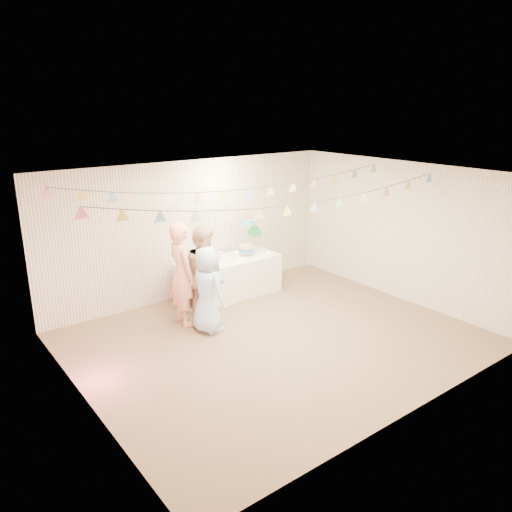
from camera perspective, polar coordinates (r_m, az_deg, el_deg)
floor at (r=8.06m, az=2.33°, el=-9.45°), size 6.00×6.00×0.00m
ceiling at (r=7.27m, az=2.58°, el=9.18°), size 6.00×6.00×0.00m
back_wall at (r=9.55m, az=-7.15°, el=3.06°), size 6.00×6.00×0.00m
front_wall at (r=5.98m, az=17.97°, el=-6.47°), size 6.00×6.00×0.00m
left_wall at (r=6.21m, az=-19.55°, el=-5.73°), size 5.00×5.00×0.00m
right_wall at (r=9.68m, az=16.30°, el=2.70°), size 5.00×5.00×0.00m
table at (r=9.63m, az=-3.11°, el=-2.45°), size 1.99×0.80×0.75m
cake_stand at (r=9.76m, az=-0.67°, el=2.36°), size 0.64×0.38×0.72m
cake_bottom at (r=9.70m, az=-1.17°, el=0.58°), size 0.31×0.31×0.15m
cake_middle at (r=9.93m, az=-0.15°, el=2.60°), size 0.27×0.27×0.22m
cake_top_tier at (r=9.63m, az=-0.86°, el=3.79°), size 0.25×0.25×0.19m
platter at (r=9.22m, az=-5.45°, el=-0.89°), size 0.32×0.32×0.02m
posy at (r=9.45m, az=-4.09°, el=0.06°), size 0.14×0.14×0.16m
person_adult_a at (r=8.35m, az=-8.46°, el=-2.07°), size 0.47×0.67×1.76m
person_adult_b at (r=8.42m, az=-5.78°, el=-2.10°), size 1.00×1.04×1.68m
person_child at (r=8.09m, az=-5.57°, el=-3.86°), size 0.54×0.75×1.43m
bunting_back at (r=8.17m, az=-2.41°, el=8.31°), size 5.60×1.10×0.40m
bunting_front at (r=7.16m, az=3.58°, el=6.77°), size 5.60×0.90×0.36m
tealight_0 at (r=8.99m, az=-6.84°, el=-1.41°), size 0.04×0.04×0.03m
tealight_1 at (r=9.48m, az=-5.51°, el=-0.38°), size 0.04×0.04×0.03m
tealight_2 at (r=9.39m, az=-1.89°, el=-0.46°), size 0.04×0.04×0.03m
tealight_3 at (r=9.87m, az=-2.18°, el=0.42°), size 0.04×0.04×0.03m
tealight_4 at (r=9.84m, az=1.40°, el=0.36°), size 0.04×0.04×0.03m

